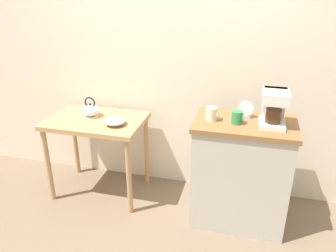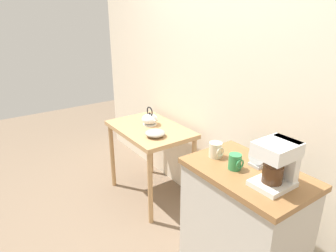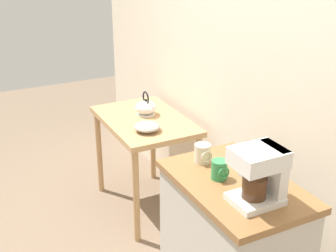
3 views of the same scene
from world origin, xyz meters
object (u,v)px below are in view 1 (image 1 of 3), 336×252
teakettle (91,110)px  mug_tall_green (237,117)px  mug_small_cream (212,114)px  coffee_maker (274,106)px  table_clock (245,110)px  bowl_stoneware (115,121)px

teakettle → mug_tall_green: bearing=-8.3°
mug_small_cream → coffee_maker: bearing=4.4°
mug_small_cream → table_clock: 0.27m
bowl_stoneware → coffee_maker: 1.27m
coffee_maker → table_clock: size_ratio=1.97×
coffee_maker → table_clock: 0.23m
coffee_maker → table_clock: coffee_maker is taller
mug_small_cream → table_clock: bearing=26.1°
bowl_stoneware → table_clock: 1.06m
coffee_maker → mug_tall_green: (-0.25, -0.05, -0.09)m
coffee_maker → mug_small_cream: (-0.44, -0.03, -0.09)m
bowl_stoneware → table_clock: size_ratio=1.36×
mug_small_cream → mug_tall_green: size_ratio=1.03×
coffee_maker → table_clock: (-0.20, 0.08, -0.08)m
teakettle → mug_tall_green: 1.29m
teakettle → mug_small_cream: (1.08, -0.17, 0.14)m
teakettle → mug_tall_green: (1.27, -0.18, 0.14)m
mug_tall_green → bowl_stoneware: bearing=175.9°
mug_small_cream → bowl_stoneware: bearing=176.2°
mug_tall_green → mug_small_cream: bearing=174.7°
bowl_stoneware → mug_tall_green: (0.99, -0.07, 0.17)m
coffee_maker → mug_tall_green: 0.27m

